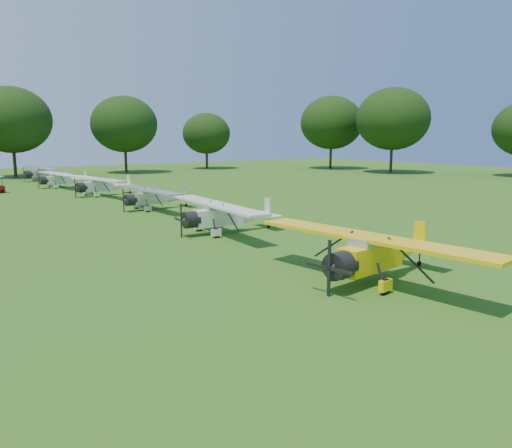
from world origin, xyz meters
The scene contains 8 objects.
ground centered at (0.00, 0.00, 0.00)m, with size 160.00×160.00×0.00m, color #285816.
tree_belt centered at (3.57, 0.16, 8.03)m, with size 137.36×130.27×14.52m.
aircraft_2 centered at (0.28, -9.18, 1.24)m, with size 6.83×10.84×2.13m.
aircraft_3 centered at (0.62, 3.22, 1.17)m, with size 6.39×10.17×2.00m.
aircraft_4 centered at (1.18, 15.05, 1.07)m, with size 5.83×9.28×1.83m.
aircraft_5 centered at (0.82, 26.96, 1.13)m, with size 6.21×9.84×1.93m.
aircraft_6 centered at (-0.38, 37.70, 1.07)m, with size 5.84×9.29×1.82m.
aircraft_7 centered at (0.12, 48.02, 1.14)m, with size 6.24×9.91×1.94m.
Camera 1 is at (-15.14, -22.52, 5.83)m, focal length 35.00 mm.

